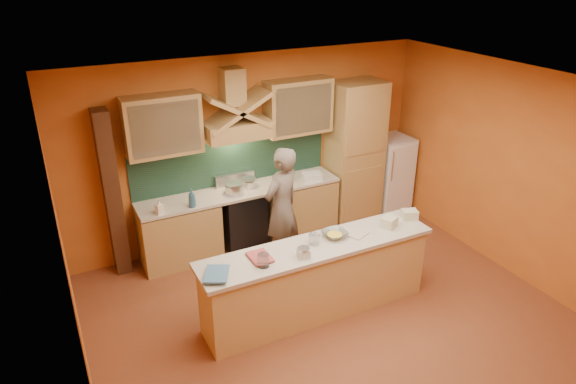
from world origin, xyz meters
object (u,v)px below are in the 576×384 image
stove (242,218)px  person (282,208)px  fridge (390,174)px  kitchen_scale (303,253)px  mixing_bowl (335,234)px

stove → person: person is taller
stove → person: bearing=-65.3°
fridge → person: 2.49m
person → kitchen_scale: size_ratio=13.71×
person → kitchen_scale: person is taller
mixing_bowl → stove: bearing=104.7°
fridge → stove: bearing=180.0°
stove → mixing_bowl: 1.96m
person → kitchen_scale: bearing=49.5°
stove → fridge: (2.70, 0.00, 0.20)m
kitchen_scale → mixing_bowl: 0.60m
fridge → person: bearing=-163.6°
kitchen_scale → stove: bearing=98.8°
mixing_bowl → fridge: bearing=39.3°
stove → mixing_bowl: size_ratio=3.10×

